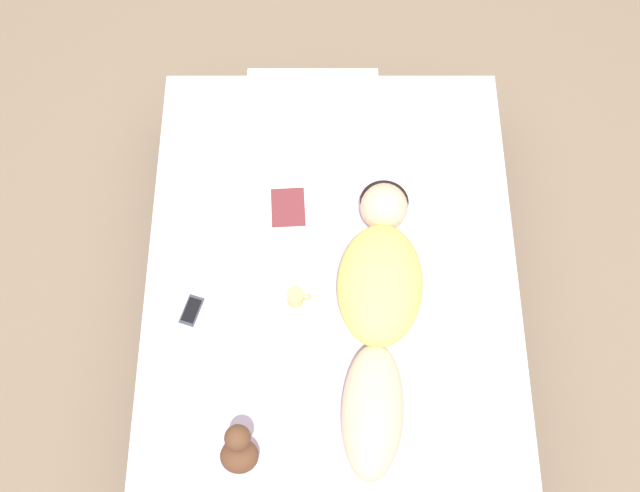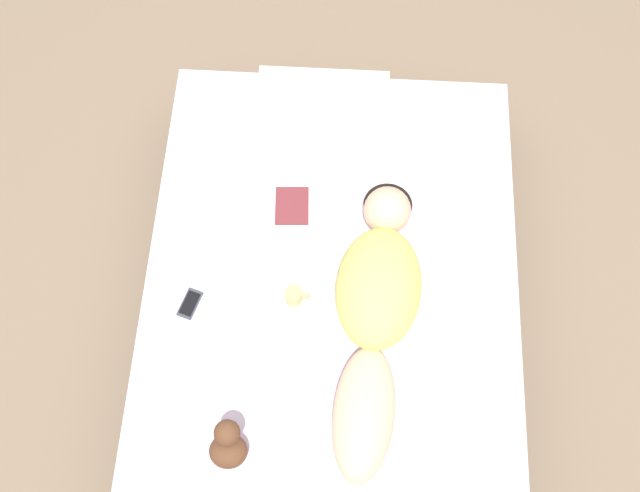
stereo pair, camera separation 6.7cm
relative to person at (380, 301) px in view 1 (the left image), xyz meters
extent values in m
plane|color=#7A6651|center=(-0.19, 0.19, -0.56)|extent=(12.00, 12.00, 0.00)
cube|color=#383333|center=(-0.19, 0.19, -0.41)|extent=(1.66, 2.08, 0.32)
cube|color=silver|center=(-0.19, 0.19, -0.18)|extent=(1.60, 2.02, 0.14)
ellipsoid|color=#DBB28E|center=(-0.04, -0.44, -0.03)|extent=(0.29, 0.56, 0.15)
ellipsoid|color=#D1C660|center=(0.01, 0.07, 0.01)|extent=(0.40, 0.57, 0.23)
ellipsoid|color=black|center=(0.04, 0.46, 0.01)|extent=(0.23, 0.21, 0.11)
sphere|color=#DBB28E|center=(0.04, 0.43, 0.00)|extent=(0.21, 0.21, 0.21)
cube|color=silver|center=(-0.61, 0.46, -0.10)|extent=(0.25, 0.29, 0.01)
cube|color=silver|center=(-0.38, 0.48, -0.10)|extent=(0.25, 0.29, 0.01)
cube|color=maroon|center=(-0.38, 0.48, -0.09)|extent=(0.16, 0.20, 0.00)
cylinder|color=tan|center=(-0.35, 0.04, -0.06)|extent=(0.07, 0.07, 0.08)
cylinder|color=black|center=(-0.35, 0.04, -0.03)|extent=(0.06, 0.06, 0.00)
torus|color=tan|center=(-0.30, 0.04, -0.06)|extent=(0.06, 0.01, 0.06)
cube|color=#333842|center=(-0.78, -0.01, -0.10)|extent=(0.10, 0.15, 0.01)
cube|color=black|center=(-0.78, -0.01, -0.09)|extent=(0.08, 0.12, 0.00)
ellipsoid|color=brown|center=(-0.55, -0.61, -0.04)|extent=(0.15, 0.13, 0.13)
sphere|color=brown|center=(-0.55, -0.56, 0.05)|extent=(0.10, 0.10, 0.10)
cube|color=white|center=(-0.28, 0.98, -0.05)|extent=(0.61, 0.35, 0.11)
camera|label=1|loc=(-0.24, -1.03, 2.89)|focal=42.00mm
camera|label=2|loc=(-0.17, -1.03, 2.89)|focal=42.00mm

